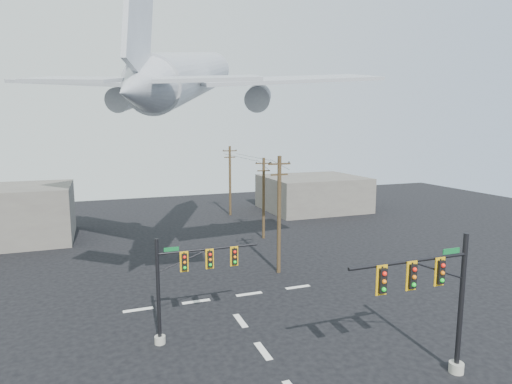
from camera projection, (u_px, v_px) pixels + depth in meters
name	position (u px, v px, depth m)	size (l,w,h in m)	color
lane_markings	(255.00, 340.00, 24.89)	(14.00, 21.20, 0.01)	white
signal_mast_near	(436.00, 301.00, 20.38)	(6.89, 0.80, 7.23)	#9A998C
signal_mast_far	(185.00, 282.00, 24.44)	(6.24, 0.68, 6.18)	#9A998C
utility_pole_a	(279.00, 213.00, 35.76)	(2.00, 0.33, 9.95)	#4D3A21
utility_pole_b	(264.00, 197.00, 47.10)	(1.81, 0.42, 8.99)	#4D3A21
utility_pole_c	(230.00, 179.00, 59.66)	(1.99, 0.33, 9.73)	#4D3A21
power_lines	(255.00, 160.00, 47.34)	(4.97, 24.59, 0.14)	black
airliner	(191.00, 76.00, 33.93)	(27.54, 30.08, 8.46)	#ACB2B8
building_right	(313.00, 193.00, 64.22)	(14.00, 12.00, 5.00)	#69655C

